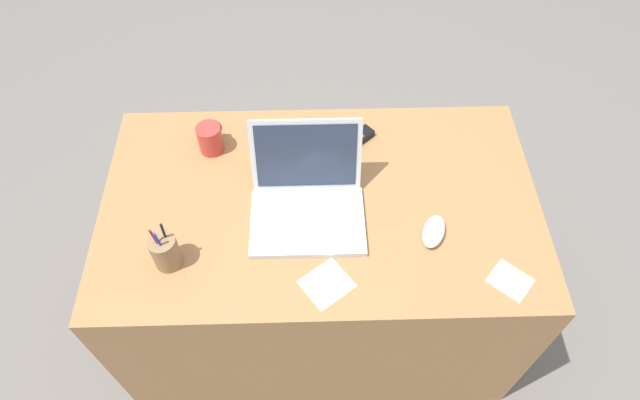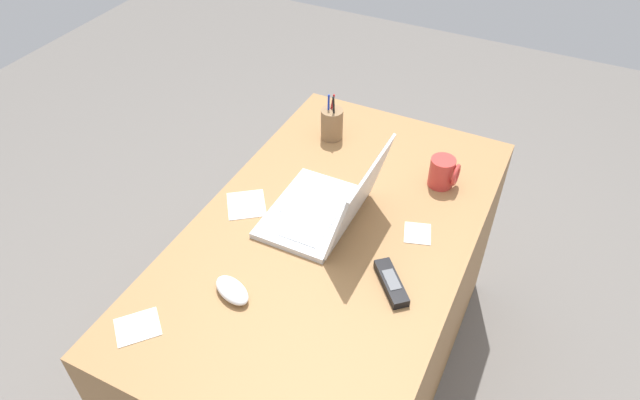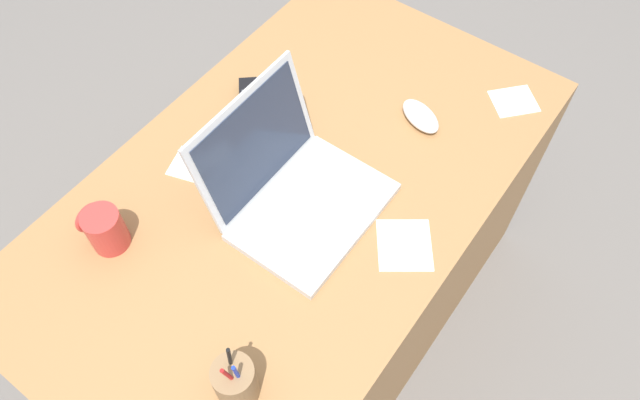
% 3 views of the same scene
% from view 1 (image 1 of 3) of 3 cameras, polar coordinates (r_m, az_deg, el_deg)
% --- Properties ---
extents(ground_plane, '(6.00, 6.00, 0.00)m').
position_cam_1_polar(ground_plane, '(2.30, 0.02, -11.06)').
color(ground_plane, slate).
extents(desk, '(1.32, 0.78, 0.74)m').
position_cam_1_polar(desk, '(1.97, 0.02, -6.47)').
color(desk, '#9E7042').
rests_on(desk, ground).
extents(laptop, '(0.33, 0.30, 0.25)m').
position_cam_1_polar(laptop, '(1.60, -1.35, 0.07)').
color(laptop, silver).
rests_on(laptop, desk).
extents(computer_mouse, '(0.10, 0.13, 0.03)m').
position_cam_1_polar(computer_mouse, '(1.61, 11.68, -3.21)').
color(computer_mouse, white).
rests_on(computer_mouse, desk).
extents(coffee_mug_white, '(0.08, 0.09, 0.10)m').
position_cam_1_polar(coffee_mug_white, '(1.79, -11.30, 6.34)').
color(coffee_mug_white, '#C63833').
rests_on(coffee_mug_white, desk).
extents(cordless_phone, '(0.14, 0.13, 0.03)m').
position_cam_1_polar(cordless_phone, '(1.80, 3.48, 6.07)').
color(cordless_phone, black).
rests_on(cordless_phone, desk).
extents(pen_holder, '(0.08, 0.08, 0.17)m').
position_cam_1_polar(pen_holder, '(1.55, -15.72, -5.13)').
color(pen_holder, olive).
rests_on(pen_holder, desk).
extents(paper_note_near_laptop, '(0.10, 0.10, 0.00)m').
position_cam_1_polar(paper_note_near_laptop, '(1.80, -3.40, 5.70)').
color(paper_note_near_laptop, white).
rests_on(paper_note_near_laptop, desk).
extents(paper_note_left, '(0.14, 0.14, 0.00)m').
position_cam_1_polar(paper_note_left, '(1.60, 19.09, -7.88)').
color(paper_note_left, white).
rests_on(paper_note_left, desk).
extents(paper_note_right, '(0.17, 0.16, 0.00)m').
position_cam_1_polar(paper_note_right, '(1.51, 0.70, -8.68)').
color(paper_note_right, white).
rests_on(paper_note_right, desk).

